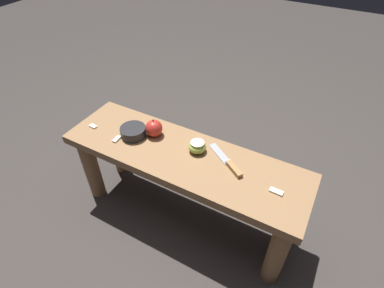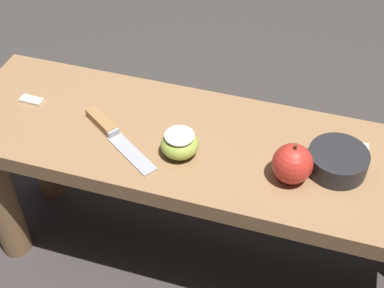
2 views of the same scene
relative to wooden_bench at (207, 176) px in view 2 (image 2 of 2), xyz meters
name	(u,v)px [view 2 (image 2 of 2)]	position (x,y,z in m)	size (l,w,h in m)	color
ground_plane	(204,259)	(0.00, 0.00, -0.33)	(8.00, 8.00, 0.00)	#383330
wooden_bench	(207,176)	(0.00, 0.00, 0.00)	(1.11, 0.33, 0.43)	olive
knife	(110,131)	(-0.21, -0.03, 0.11)	(0.21, 0.15, 0.02)	#9EA0A5
apple_whole	(292,164)	(0.18, -0.05, 0.14)	(0.08, 0.08, 0.09)	red
apple_cut	(180,144)	(-0.05, -0.05, 0.13)	(0.08, 0.08, 0.05)	#9EB747
apple_slice_center	(363,152)	(0.31, 0.06, 0.11)	(0.02, 0.05, 0.01)	silver
apple_slice_near_bowl	(32,100)	(-0.42, 0.01, 0.11)	(0.05, 0.03, 0.01)	silver
bowl	(337,162)	(0.26, 0.00, 0.13)	(0.12, 0.12, 0.05)	#232326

